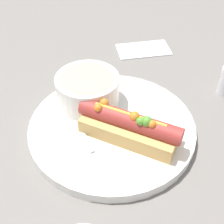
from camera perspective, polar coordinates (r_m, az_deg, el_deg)
name	(u,v)px	position (r m, az deg, el deg)	size (l,w,h in m)	color
ground_plane	(112,131)	(0.56, 0.00, -3.56)	(4.00, 4.00, 0.00)	slate
dinner_plate	(112,128)	(0.55, 0.00, -2.91)	(0.29, 0.29, 0.02)	white
hot_dog	(129,127)	(0.51, 3.19, -2.67)	(0.17, 0.14, 0.06)	tan
soup_bowl	(88,89)	(0.57, -4.45, 4.25)	(0.12, 0.12, 0.06)	silver
spoon	(69,110)	(0.57, -7.80, 0.43)	(0.06, 0.15, 0.01)	#B7B7BC
napkin	(143,49)	(0.78, 5.77, 11.38)	(0.13, 0.07, 0.01)	white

